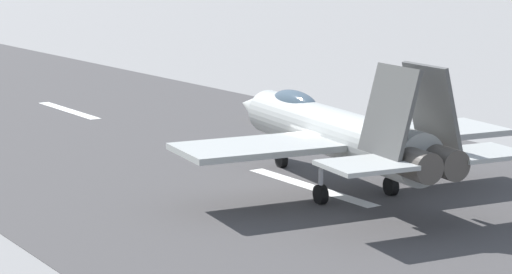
{
  "coord_description": "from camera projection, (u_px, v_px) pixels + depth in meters",
  "views": [
    {
      "loc": [
        -30.79,
        23.82,
        9.34
      ],
      "look_at": [
        0.93,
        2.13,
        2.2
      ],
      "focal_mm": 67.87,
      "sensor_mm": 36.0,
      "label": 1
    }
  ],
  "objects": [
    {
      "name": "runway_strip",
      "position": [
        311.0,
        187.0,
        39.9
      ],
      "size": [
        240.0,
        26.0,
        0.02
      ],
      "color": "#434141",
      "rests_on": "ground"
    },
    {
      "name": "ground_plane",
      "position": [
        311.0,
        187.0,
        39.91
      ],
      "size": [
        400.0,
        400.0,
        0.0
      ],
      "primitive_type": "plane",
      "color": "gray"
    },
    {
      "name": "crew_person",
      "position": [
        267.0,
        107.0,
        56.01
      ],
      "size": [
        0.7,
        0.36,
        1.61
      ],
      "color": "#1E2338",
      "rests_on": "ground"
    },
    {
      "name": "fighter_jet",
      "position": [
        334.0,
        131.0,
        39.1
      ],
      "size": [
        17.02,
        14.29,
        5.65
      ],
      "color": "#A3A6A3",
      "rests_on": "ground"
    }
  ]
}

